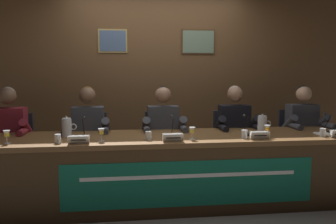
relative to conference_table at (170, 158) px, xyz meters
name	(u,v)px	position (x,y,z in m)	size (l,w,h in m)	color
ground_plane	(168,202)	(0.00, 0.12, -0.52)	(12.00, 12.00, 0.00)	#70665B
wall_back_panelled	(156,79)	(0.00, 1.58, 0.78)	(5.87, 0.14, 2.60)	brown
conference_table	(170,158)	(0.00, 0.00, 0.00)	(4.67, 0.86, 0.73)	brown
chair_far_left	(14,154)	(-1.75, 0.73, -0.08)	(0.44, 0.44, 0.91)	black
panelist_far_left	(7,134)	(-1.75, 0.53, 0.20)	(0.51, 0.48, 1.24)	black
juice_glass_far_left	(7,134)	(-1.55, -0.10, 0.30)	(0.06, 0.06, 0.12)	white
chair_left	(90,152)	(-0.88, 0.73, -0.08)	(0.44, 0.44, 0.91)	black
panelist_left	(88,132)	(-0.88, 0.53, 0.20)	(0.51, 0.48, 1.24)	black
nameplate_left	(79,140)	(-0.88, -0.20, 0.25)	(0.19, 0.06, 0.08)	white
juice_glass_left	(101,132)	(-0.68, -0.09, 0.30)	(0.06, 0.06, 0.12)	white
water_cup_left	(58,139)	(-1.08, -0.14, 0.25)	(0.06, 0.06, 0.08)	silver
microphone_left	(83,131)	(-0.87, 0.07, 0.29)	(0.06, 0.17, 0.22)	black
chair_center	(162,150)	(0.00, 0.73, -0.08)	(0.44, 0.44, 0.91)	black
panelist_center	(164,130)	(0.00, 0.53, 0.20)	(0.51, 0.48, 1.24)	black
nameplate_center	(173,138)	(0.01, -0.20, 0.25)	(0.20, 0.06, 0.08)	white
juice_glass_center	(192,131)	(0.21, -0.12, 0.30)	(0.06, 0.06, 0.12)	white
water_cup_center	(149,136)	(-0.22, -0.08, 0.25)	(0.06, 0.06, 0.08)	silver
microphone_center	(173,129)	(0.04, 0.08, 0.29)	(0.06, 0.17, 0.22)	black
chair_right	(231,148)	(0.87, 0.73, -0.08)	(0.44, 0.44, 0.91)	black
panelist_right	(236,129)	(0.87, 0.53, 0.20)	(0.51, 0.48, 1.24)	black
nameplate_right	(260,135)	(0.88, -0.19, 0.25)	(0.19, 0.06, 0.08)	white
juice_glass_right	(267,129)	(1.00, -0.08, 0.30)	(0.06, 0.06, 0.12)	white
water_cup_right	(244,135)	(0.74, -0.12, 0.25)	(0.06, 0.06, 0.08)	silver
microphone_right	(247,128)	(0.82, 0.04, 0.29)	(0.06, 0.17, 0.22)	black
chair_far_right	(296,146)	(1.74, 0.73, -0.08)	(0.44, 0.44, 0.91)	black
panelist_far_right	(305,127)	(1.74, 0.53, 0.20)	(0.51, 0.48, 1.24)	black
water_cup_far_right	(323,133)	(1.59, -0.12, 0.25)	(0.06, 0.06, 0.08)	silver
microphone_far_right	(328,126)	(1.76, 0.07, 0.29)	(0.06, 0.17, 0.22)	black
water_pitcher_left_side	(67,127)	(-1.05, 0.21, 0.31)	(0.15, 0.10, 0.21)	silver
water_pitcher_right_side	(262,124)	(1.05, 0.17, 0.31)	(0.15, 0.10, 0.21)	silver
document_stack_far_right	(325,134)	(1.69, 0.00, 0.22)	(0.23, 0.17, 0.01)	white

